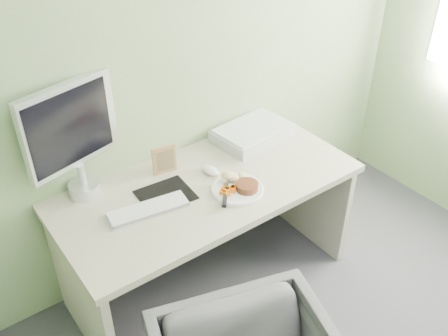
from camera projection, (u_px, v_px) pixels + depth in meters
wall_back at (163, 49)px, 2.50m from camera, size 3.50×0.00×3.50m
desk at (208, 211)px, 2.71m from camera, size 1.60×0.75×0.73m
plate at (237, 189)px, 2.56m from camera, size 0.27×0.27×0.01m
steak at (247, 186)px, 2.53m from camera, size 0.14×0.14×0.04m
potato_pile at (233, 176)px, 2.59m from camera, size 0.12×0.09×0.06m
carrot_heap at (228, 189)px, 2.50m from camera, size 0.07×0.06×0.05m
steak_knife at (225, 195)px, 2.48m from camera, size 0.18×0.21×0.02m
mousepad at (166, 195)px, 2.53m from camera, size 0.28×0.25×0.00m
keyboard at (148, 209)px, 2.41m from camera, size 0.40×0.17×0.02m
computer_mouse at (211, 170)px, 2.67m from camera, size 0.08×0.12×0.04m
photo_frame at (164, 160)px, 2.64m from camera, size 0.13×0.04×0.16m
eyedrop_bottle at (160, 164)px, 2.70m from camera, size 0.02×0.02×0.07m
scanner at (252, 133)px, 2.96m from camera, size 0.47×0.34×0.07m
monitor at (72, 135)px, 2.36m from camera, size 0.49×0.19×0.60m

